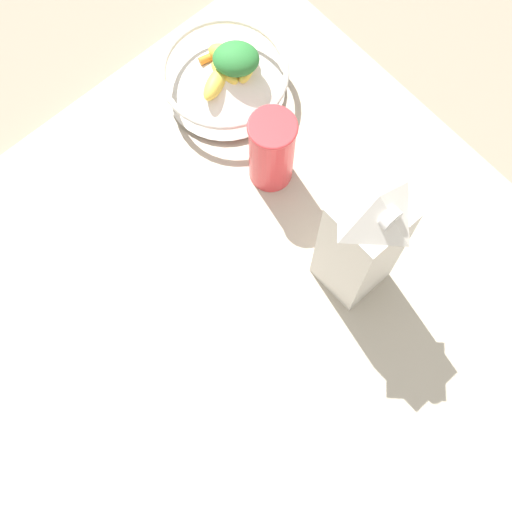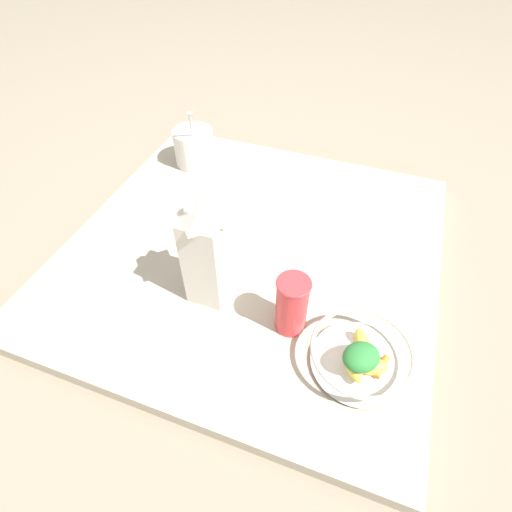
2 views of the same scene
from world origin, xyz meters
The scene contains 6 objects.
ground_plane centered at (0.00, 0.00, 0.00)m, with size 6.00×6.00×0.00m, color gray.
countertop centered at (0.00, 0.00, 0.02)m, with size 0.97×0.97×0.04m.
fruit_bowl centered at (0.26, 0.33, 0.08)m, with size 0.21×0.21×0.09m.
milk_carton centered at (0.18, -0.04, 0.18)m, with size 0.09×0.09×0.28m.
yogurt_tub centered at (-0.31, -0.32, 0.11)m, with size 0.13×0.13×0.22m.
drinking_cup centered at (0.21, 0.17, 0.12)m, with size 0.07×0.07×0.15m.
Camera 2 is at (0.71, 0.27, 0.81)m, focal length 28.00 mm.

